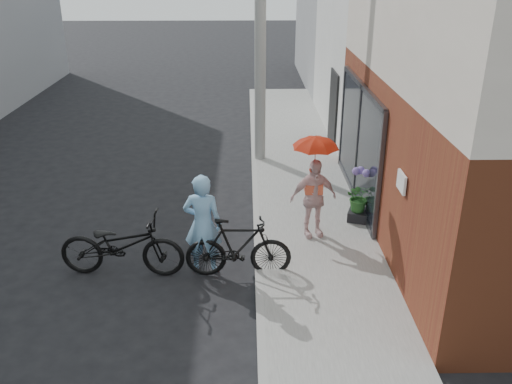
{
  "coord_description": "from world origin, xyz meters",
  "views": [
    {
      "loc": [
        0.76,
        -7.52,
        5.06
      ],
      "look_at": [
        0.92,
        1.49,
        1.1
      ],
      "focal_mm": 38.0,
      "sensor_mm": 36.0,
      "label": 1
    }
  ],
  "objects_px": {
    "utility_pole": "(260,25)",
    "kimono_woman": "(313,198)",
    "bike_left": "(122,245)",
    "bike_right": "(238,248)",
    "planter": "(358,215)",
    "officer": "(203,224)"
  },
  "relations": [
    {
      "from": "utility_pole",
      "to": "officer",
      "type": "bearing_deg",
      "value": -101.5
    },
    {
      "from": "bike_left",
      "to": "bike_right",
      "type": "distance_m",
      "value": 1.97
    },
    {
      "from": "kimono_woman",
      "to": "planter",
      "type": "relative_size",
      "value": 3.94
    },
    {
      "from": "bike_left",
      "to": "planter",
      "type": "xyz_separation_m",
      "value": [
        4.37,
        1.75,
        -0.34
      ]
    },
    {
      "from": "utility_pole",
      "to": "bike_right",
      "type": "relative_size",
      "value": 3.9
    },
    {
      "from": "officer",
      "to": "kimono_woman",
      "type": "height_order",
      "value": "officer"
    },
    {
      "from": "planter",
      "to": "kimono_woman",
      "type": "bearing_deg",
      "value": -148.89
    },
    {
      "from": "bike_left",
      "to": "kimono_woman",
      "type": "bearing_deg",
      "value": -67.26
    },
    {
      "from": "kimono_woman",
      "to": "planter",
      "type": "distance_m",
      "value": 1.36
    },
    {
      "from": "utility_pole",
      "to": "kimono_woman",
      "type": "distance_m",
      "value": 5.14
    },
    {
      "from": "utility_pole",
      "to": "officer",
      "type": "xyz_separation_m",
      "value": [
        -1.1,
        -5.39,
        -2.6
      ]
    },
    {
      "from": "bike_left",
      "to": "bike_right",
      "type": "relative_size",
      "value": 1.18
    },
    {
      "from": "kimono_woman",
      "to": "planter",
      "type": "bearing_deg",
      "value": 17.49
    },
    {
      "from": "bike_left",
      "to": "kimono_woman",
      "type": "xyz_separation_m",
      "value": [
        3.36,
        1.14,
        0.33
      ]
    },
    {
      "from": "kimono_woman",
      "to": "bike_left",
      "type": "bearing_deg",
      "value": -174.87
    },
    {
      "from": "officer",
      "to": "bike_right",
      "type": "xyz_separation_m",
      "value": [
        0.6,
        -0.17,
        -0.36
      ]
    },
    {
      "from": "officer",
      "to": "kimono_woman",
      "type": "relative_size",
      "value": 1.17
    },
    {
      "from": "bike_left",
      "to": "officer",
      "type": "bearing_deg",
      "value": -82.44
    },
    {
      "from": "planter",
      "to": "utility_pole",
      "type": "bearing_deg",
      "value": 117.04
    },
    {
      "from": "bike_right",
      "to": "planter",
      "type": "xyz_separation_m",
      "value": [
        2.4,
        1.84,
        -0.32
      ]
    },
    {
      "from": "bike_left",
      "to": "kimono_woman",
      "type": "distance_m",
      "value": 3.57
    },
    {
      "from": "officer",
      "to": "bike_left",
      "type": "bearing_deg",
      "value": 10.01
    }
  ]
}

